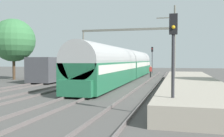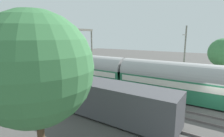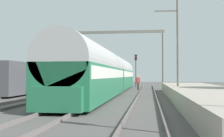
{
  "view_description": "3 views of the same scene",
  "coord_description": "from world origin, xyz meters",
  "px_view_note": "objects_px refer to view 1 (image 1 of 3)",
  "views": [
    {
      "loc": [
        8.41,
        -21.27,
        2.59
      ],
      "look_at": [
        1.91,
        3.73,
        1.68
      ],
      "focal_mm": 40.38,
      "sensor_mm": 36.0,
      "label": 1
    },
    {
      "loc": [
        -17.04,
        -0.29,
        6.65
      ],
      "look_at": [
        0.68,
        11.53,
        2.71
      ],
      "focal_mm": 28.22,
      "sensor_mm": 36.0,
      "label": 2
    },
    {
      "loc": [
        5.94,
        -17.83,
        1.74
      ],
      "look_at": [
        0.95,
        19.88,
        2.67
      ],
      "focal_mm": 45.67,
      "sensor_mm": 36.0,
      "label": 3
    }
  ],
  "objects_px": {
    "person_crossing": "(151,70)",
    "railway_signal_far": "(152,56)",
    "passenger_train": "(125,65)",
    "freight_car": "(64,68)",
    "catenary_gantry": "(126,40)",
    "railway_signal_near": "(173,51)"
  },
  "relations": [
    {
      "from": "person_crossing",
      "to": "railway_signal_near",
      "type": "bearing_deg",
      "value": 77.86
    },
    {
      "from": "railway_signal_far",
      "to": "catenary_gantry",
      "type": "distance_m",
      "value": 7.34
    },
    {
      "from": "freight_car",
      "to": "person_crossing",
      "type": "xyz_separation_m",
      "value": [
        10.32,
        7.68,
        -0.44
      ]
    },
    {
      "from": "passenger_train",
      "to": "person_crossing",
      "type": "xyz_separation_m",
      "value": [
        2.68,
        5.68,
        -0.94
      ]
    },
    {
      "from": "railway_signal_near",
      "to": "catenary_gantry",
      "type": "xyz_separation_m",
      "value": [
        -8.23,
        30.53,
        2.9
      ]
    },
    {
      "from": "catenary_gantry",
      "to": "railway_signal_far",
      "type": "bearing_deg",
      "value": 55.96
    },
    {
      "from": "freight_car",
      "to": "person_crossing",
      "type": "relative_size",
      "value": 7.51
    },
    {
      "from": "railway_signal_far",
      "to": "catenary_gantry",
      "type": "height_order",
      "value": "catenary_gantry"
    },
    {
      "from": "railway_signal_far",
      "to": "passenger_train",
      "type": "bearing_deg",
      "value": -96.85
    },
    {
      "from": "person_crossing",
      "to": "railway_signal_far",
      "type": "distance_m",
      "value": 10.52
    },
    {
      "from": "railway_signal_near",
      "to": "catenary_gantry",
      "type": "height_order",
      "value": "catenary_gantry"
    },
    {
      "from": "person_crossing",
      "to": "catenary_gantry",
      "type": "bearing_deg",
      "value": -65.24
    },
    {
      "from": "person_crossing",
      "to": "railway_signal_near",
      "type": "relative_size",
      "value": 0.38
    },
    {
      "from": "passenger_train",
      "to": "railway_signal_far",
      "type": "relative_size",
      "value": 6.59
    },
    {
      "from": "freight_car",
      "to": "railway_signal_far",
      "type": "height_order",
      "value": "railway_signal_far"
    },
    {
      "from": "railway_signal_near",
      "to": "person_crossing",
      "type": "bearing_deg",
      "value": 97.99
    },
    {
      "from": "railway_signal_near",
      "to": "passenger_train",
      "type": "bearing_deg",
      "value": 107.33
    },
    {
      "from": "freight_car",
      "to": "railway_signal_near",
      "type": "xyz_separation_m",
      "value": [
        13.95,
        -18.24,
        1.5
      ]
    },
    {
      "from": "passenger_train",
      "to": "railway_signal_near",
      "type": "bearing_deg",
      "value": -72.67
    },
    {
      "from": "person_crossing",
      "to": "railway_signal_far",
      "type": "height_order",
      "value": "railway_signal_far"
    },
    {
      "from": "freight_car",
      "to": "railway_signal_near",
      "type": "relative_size",
      "value": 2.82
    },
    {
      "from": "freight_car",
      "to": "person_crossing",
      "type": "distance_m",
      "value": 12.87
    }
  ]
}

